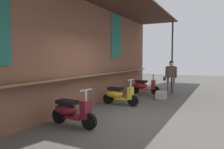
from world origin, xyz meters
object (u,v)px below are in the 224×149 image
object	(u,v)px
scooter_red	(144,86)
merchandise_crate	(161,95)
scooter_yellow	(118,94)
shopper_with_handbag	(171,74)
scooter_maroon	(71,111)

from	to	relation	value
scooter_red	merchandise_crate	size ratio (longest dim) A/B	2.53
scooter_yellow	shopper_with_handbag	size ratio (longest dim) A/B	0.87
scooter_yellow	scooter_red	bearing A→B (deg)	89.49
scooter_yellow	scooter_red	size ratio (longest dim) A/B	1.00
scooter_yellow	merchandise_crate	bearing A→B (deg)	61.31
merchandise_crate	scooter_maroon	bearing A→B (deg)	167.40
shopper_with_handbag	merchandise_crate	bearing A→B (deg)	-4.26
scooter_red	shopper_with_handbag	size ratio (longest dim) A/B	0.87
shopper_with_handbag	scooter_maroon	bearing A→B (deg)	-11.67
scooter_yellow	merchandise_crate	size ratio (longest dim) A/B	2.53
scooter_maroon	merchandise_crate	world-z (taller)	scooter_maroon
scooter_red	merchandise_crate	xyz separation A→B (m)	(-0.88, -1.09, -0.24)
scooter_yellow	merchandise_crate	distance (m)	2.32
scooter_red	shopper_with_handbag	xyz separation A→B (m)	(0.65, -1.17, 0.58)
scooter_maroon	shopper_with_handbag	distance (m)	6.53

